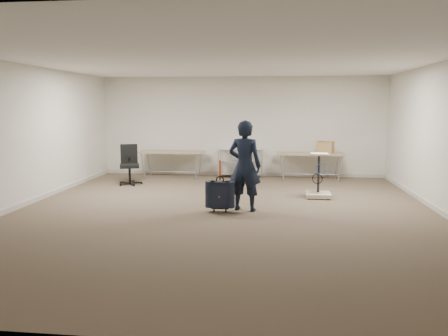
# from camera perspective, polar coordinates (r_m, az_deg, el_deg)

# --- Properties ---
(ground) EXTENTS (9.00, 9.00, 0.00)m
(ground) POSITION_cam_1_polar(r_m,az_deg,el_deg) (8.19, -0.12, -5.91)
(ground) COLOR #45382A
(ground) RESTS_ON ground
(room_shell) EXTENTS (8.00, 9.00, 9.00)m
(room_shell) POSITION_cam_1_polar(r_m,az_deg,el_deg) (9.51, 0.85, -3.61)
(room_shell) COLOR silver
(room_shell) RESTS_ON ground
(folding_table_left) EXTENTS (1.80, 0.75, 0.73)m
(folding_table_left) POSITION_cam_1_polar(r_m,az_deg,el_deg) (12.24, -6.82, 1.94)
(folding_table_left) COLOR #917959
(folding_table_left) RESTS_ON ground
(folding_table_right) EXTENTS (1.80, 0.75, 0.73)m
(folding_table_right) POSITION_cam_1_polar(r_m,az_deg,el_deg) (11.95, 11.21, 1.69)
(folding_table_right) COLOR #917959
(folding_table_right) RESTS_ON ground
(wire_shelf) EXTENTS (1.22, 0.47, 0.80)m
(wire_shelf) POSITION_cam_1_polar(r_m,az_deg,el_deg) (12.22, 2.18, 0.86)
(wire_shelf) COLOR silver
(wire_shelf) RESTS_ON ground
(person) EXTENTS (0.70, 0.53, 1.72)m
(person) POSITION_cam_1_polar(r_m,az_deg,el_deg) (8.25, 2.72, 0.29)
(person) COLOR black
(person) RESTS_ON ground
(suitcase) EXTENTS (0.36, 0.21, 0.98)m
(suitcase) POSITION_cam_1_polar(r_m,az_deg,el_deg) (8.19, -0.53, -3.50)
(suitcase) COLOR black
(suitcase) RESTS_ON ground
(office_chair) EXTENTS (0.61, 0.62, 1.01)m
(office_chair) POSITION_cam_1_polar(r_m,az_deg,el_deg) (11.35, -12.22, -0.56)
(office_chair) COLOR black
(office_chair) RESTS_ON ground
(equipment_cart) EXTENTS (0.54, 0.54, 0.97)m
(equipment_cart) POSITION_cam_1_polar(r_m,az_deg,el_deg) (9.73, 12.24, -2.31)
(equipment_cart) COLOR beige
(equipment_cart) RESTS_ON ground
(cardboard_box) EXTENTS (0.51, 0.45, 0.31)m
(cardboard_box) POSITION_cam_1_polar(r_m,az_deg,el_deg) (12.04, 13.08, 2.68)
(cardboard_box) COLOR olive
(cardboard_box) RESTS_ON folding_table_right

